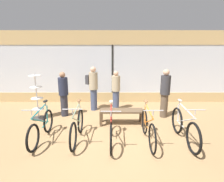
% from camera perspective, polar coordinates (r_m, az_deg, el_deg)
% --- Properties ---
extents(ground_plane, '(24.00, 24.00, 0.00)m').
position_cam_1_polar(ground_plane, '(5.02, 0.07, -14.93)').
color(ground_plane, '#99754C').
extents(shop_back_wall, '(12.00, 0.08, 3.20)m').
position_cam_1_polar(shop_back_wall, '(7.93, -0.05, 7.92)').
color(shop_back_wall, tan).
rests_on(shop_back_wall, ground_plane).
extents(bicycle_far_left, '(0.46, 1.69, 1.02)m').
position_cam_1_polar(bicycle_far_left, '(5.09, -22.21, -10.89)').
color(bicycle_far_left, black).
rests_on(bicycle_far_left, ground_plane).
extents(bicycle_left, '(0.46, 1.69, 1.04)m').
position_cam_1_polar(bicycle_left, '(4.82, -11.48, -11.29)').
color(bicycle_left, black).
rests_on(bicycle_left, ground_plane).
extents(bicycle_center, '(0.46, 1.76, 1.03)m').
position_cam_1_polar(bicycle_center, '(4.65, -0.48, -11.99)').
color(bicycle_center, black).
rests_on(bicycle_center, ground_plane).
extents(bicycle_right, '(0.46, 1.73, 1.04)m').
position_cam_1_polar(bicycle_right, '(4.75, 11.46, -11.54)').
color(bicycle_right, black).
rests_on(bicycle_right, ground_plane).
extents(bicycle_far_right, '(0.46, 1.81, 1.06)m').
position_cam_1_polar(bicycle_far_right, '(5.03, 22.33, -10.80)').
color(bicycle_far_right, black).
rests_on(bicycle_far_right, ground_plane).
extents(accessory_rack, '(0.48, 0.48, 1.63)m').
position_cam_1_polar(accessory_rack, '(6.59, -23.43, -2.81)').
color(accessory_rack, '#333333').
rests_on(accessory_rack, ground_plane).
extents(display_bench, '(1.40, 0.44, 0.48)m').
position_cam_1_polar(display_bench, '(5.71, 2.93, -7.03)').
color(display_bench, brown).
rests_on(display_bench, ground_plane).
extents(customer_near_rack, '(0.47, 0.47, 1.73)m').
position_cam_1_polar(customer_near_rack, '(6.44, 16.70, -0.42)').
color(customer_near_rack, brown).
rests_on(customer_near_rack, ground_plane).
extents(customer_by_window, '(0.47, 0.47, 1.63)m').
position_cam_1_polar(customer_by_window, '(6.53, -15.73, -0.73)').
color(customer_by_window, '#2D2D38').
rests_on(customer_by_window, ground_plane).
extents(customer_mid_floor, '(0.34, 0.34, 1.58)m').
position_cam_1_polar(customer_mid_floor, '(6.99, 1.09, 0.45)').
color(customer_mid_floor, '#424C6B').
rests_on(customer_mid_floor, ground_plane).
extents(customer_near_bench, '(0.56, 0.49, 1.75)m').
position_cam_1_polar(customer_near_bench, '(6.95, -6.37, 1.33)').
color(customer_near_bench, '#424C6B').
rests_on(customer_near_bench, ground_plane).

